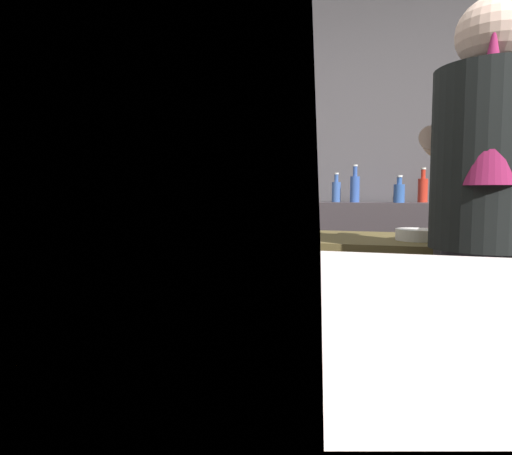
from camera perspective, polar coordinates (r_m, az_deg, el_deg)
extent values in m
cube|color=#504C50|center=(3.44, 19.78, 8.05)|extent=(5.20, 0.10, 2.70)
cube|color=#3D3538|center=(3.20, 15.53, -6.32)|extent=(0.81, 0.36, 1.06)
cube|color=white|center=(3.53, -15.55, -3.84)|extent=(0.60, 0.55, 1.24)
cube|color=#262626|center=(3.17, -15.11, -3.66)|extent=(0.03, 0.03, 0.45)
cube|color=yellow|center=(3.33, -19.43, -1.86)|extent=(0.10, 0.01, 0.12)
cube|color=#2A2831|center=(1.73, 27.21, -18.26)|extent=(0.28, 0.20, 0.95)
cylinder|color=black|center=(1.60, 28.23, 7.86)|extent=(0.34, 0.34, 0.58)
sphere|color=#C9A493|center=(1.67, 28.80, 21.63)|extent=(0.22, 0.22, 0.22)
cone|color=#8C1E4C|center=(1.52, 28.71, 14.06)|extent=(0.18, 0.18, 0.48)
cylinder|color=#C9A493|center=(1.77, 22.40, 10.41)|extent=(0.13, 0.33, 0.08)
cylinder|color=silver|center=(1.96, 20.56, -0.89)|extent=(0.18, 0.18, 0.05)
cylinder|color=#BE8730|center=(0.36, -22.64, 5.21)|extent=(0.08, 0.08, 0.13)
cylinder|color=white|center=(0.37, -23.02, 16.88)|extent=(0.08, 0.08, 0.02)
cylinder|color=gold|center=(0.09, -15.89, 2.88)|extent=(0.08, 0.08, 0.12)
cylinder|color=#36569A|center=(3.19, 10.59, 4.64)|extent=(0.06, 0.06, 0.14)
cylinder|color=#36569A|center=(3.19, 10.61, 6.43)|extent=(0.03, 0.03, 0.06)
cylinder|color=silver|center=(3.19, 10.62, 7.04)|extent=(0.03, 0.03, 0.01)
cylinder|color=#2E5299|center=(3.08, 18.45, 4.29)|extent=(0.07, 0.07, 0.12)
cylinder|color=#2E5299|center=(3.08, 18.49, 5.89)|extent=(0.03, 0.03, 0.05)
cylinder|color=silver|center=(3.09, 18.51, 6.46)|extent=(0.04, 0.04, 0.01)
cylinder|color=red|center=(3.25, 21.24, 4.59)|extent=(0.07, 0.07, 0.17)
cylinder|color=red|center=(3.26, 21.30, 6.62)|extent=(0.03, 0.03, 0.06)
cylinder|color=white|center=(3.26, 21.32, 7.29)|extent=(0.04, 0.04, 0.01)
cylinder|color=#3251A0|center=(3.12, 12.97, 4.95)|extent=(0.07, 0.07, 0.18)
cylinder|color=#3251A0|center=(3.12, 13.02, 7.26)|extent=(0.03, 0.03, 0.07)
cylinder|color=silver|center=(3.13, 13.03, 8.01)|extent=(0.03, 0.03, 0.01)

